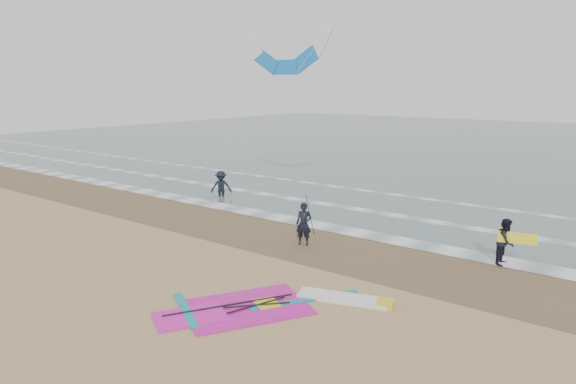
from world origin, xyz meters
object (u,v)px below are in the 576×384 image
Objects in this scene: person_walking at (506,242)px; windsurf_rig at (273,305)px; person_standing at (304,224)px; person_wading at (221,181)px; surf_kite at (285,55)px.

windsurf_rig is at bearing 154.01° from person_walking.
person_standing is 1.03× the size of person_walking.
person_wading is (-16.12, 2.01, 0.09)m from person_walking.
person_walking is at bearing 60.97° from windsurf_rig.
windsurf_rig is at bearing -84.27° from person_standing.
person_wading is (-11.77, 9.85, 0.90)m from windsurf_rig.
person_wading is at bearing 140.09° from windsurf_rig.
windsurf_rig is 15.37m from person_wading.
windsurf_rig is at bearing -53.70° from surf_kite.
windsurf_rig is at bearing -83.93° from person_wading.
person_standing is (-2.72, 5.34, 0.83)m from windsurf_rig.
person_walking is at bearing -51.14° from person_wading.
person_standing is at bearing 117.02° from windsurf_rig.
person_wading is (-9.05, 4.50, 0.07)m from person_standing.
person_standing is 0.93× the size of person_wading.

